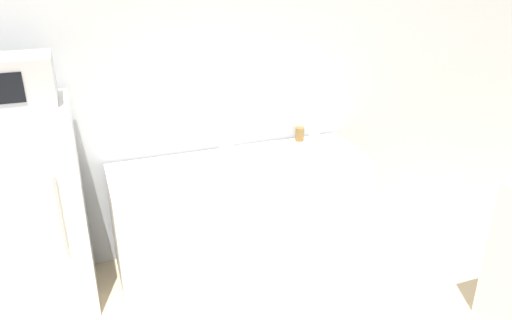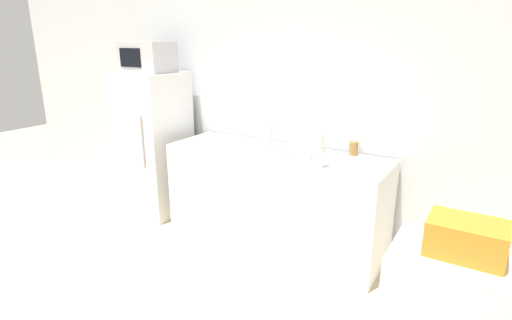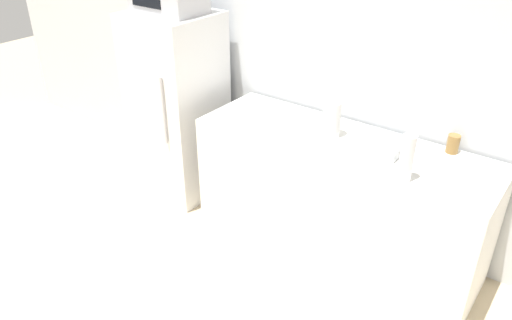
% 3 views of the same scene
% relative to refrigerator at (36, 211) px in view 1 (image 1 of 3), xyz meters
% --- Properties ---
extents(wall_back, '(8.00, 0.06, 2.60)m').
position_rel_refrigerator_xyz_m(wall_back, '(1.30, 0.41, 0.52)').
color(wall_back, silver).
rests_on(wall_back, ground_plane).
extents(refrigerator, '(0.66, 0.64, 1.55)m').
position_rel_refrigerator_xyz_m(refrigerator, '(0.00, 0.00, 0.00)').
color(refrigerator, silver).
rests_on(refrigerator, ground_plane).
extents(microwave, '(0.53, 0.36, 0.31)m').
position_rel_refrigerator_xyz_m(microwave, '(-0.00, -0.00, 0.93)').
color(microwave, '#BCBCC1').
rests_on(microwave, refrigerator).
extents(counter, '(2.05, 0.67, 0.91)m').
position_rel_refrigerator_xyz_m(counter, '(1.53, 0.02, -0.32)').
color(counter, silver).
rests_on(counter, ground_plane).
extents(sink_basin, '(0.36, 0.30, 0.06)m').
position_rel_refrigerator_xyz_m(sink_basin, '(1.75, 0.08, 0.16)').
color(sink_basin, '#9EA3A8').
rests_on(sink_basin, counter).
extents(bottle_tall, '(0.08, 0.08, 0.29)m').
position_rel_refrigerator_xyz_m(bottle_tall, '(2.05, -0.22, 0.28)').
color(bottle_tall, silver).
rests_on(bottle_tall, counter).
extents(bottle_short, '(0.08, 0.08, 0.12)m').
position_rel_refrigerator_xyz_m(bottle_short, '(2.16, 0.29, 0.19)').
color(bottle_short, olive).
rests_on(bottle_short, counter).
extents(paper_towel_roll, '(0.12, 0.12, 0.25)m').
position_rel_refrigerator_xyz_m(paper_towel_roll, '(1.42, 0.04, 0.26)').
color(paper_towel_roll, white).
rests_on(paper_towel_roll, counter).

